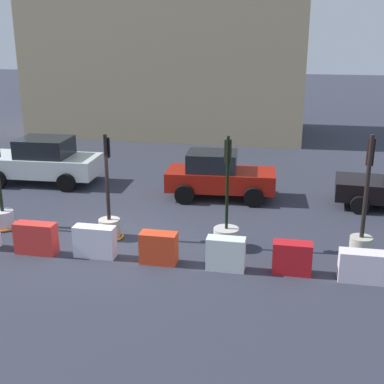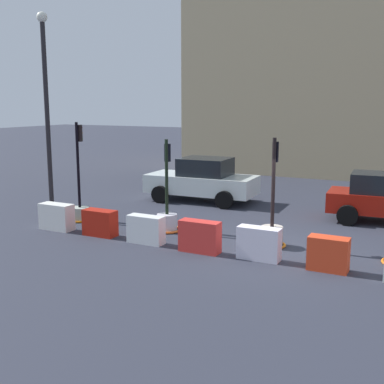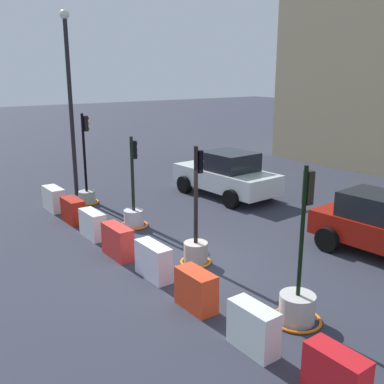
% 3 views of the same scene
% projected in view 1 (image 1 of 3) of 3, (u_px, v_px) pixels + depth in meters
% --- Properties ---
extents(ground_plane, '(120.00, 120.00, 0.00)m').
position_uv_depth(ground_plane, '(111.00, 240.00, 15.05)').
color(ground_plane, '#2E313E').
extents(traffic_light_1, '(0.92, 0.92, 2.93)m').
position_uv_depth(traffic_light_1, '(3.00, 214.00, 15.90)').
color(traffic_light_1, silver).
rests_on(traffic_light_1, ground_plane).
extents(traffic_light_2, '(0.82, 0.82, 3.09)m').
position_uv_depth(traffic_light_2, '(109.00, 222.00, 15.12)').
color(traffic_light_2, '#BBAEA0').
rests_on(traffic_light_2, ground_plane).
extents(traffic_light_3, '(1.02, 1.02, 3.19)m').
position_uv_depth(traffic_light_3, '(226.00, 233.00, 14.43)').
color(traffic_light_3, beige).
rests_on(traffic_light_3, ground_plane).
extents(traffic_light_4, '(0.89, 0.89, 3.35)m').
position_uv_depth(traffic_light_4, '(362.00, 235.00, 13.82)').
color(traffic_light_4, '#B4B0A0').
rests_on(traffic_light_4, ground_plane).
extents(construction_barrier_3, '(1.14, 0.42, 0.88)m').
position_uv_depth(construction_barrier_3, '(36.00, 238.00, 14.07)').
color(construction_barrier_3, red).
rests_on(construction_barrier_3, ground_plane).
extents(construction_barrier_4, '(1.12, 0.41, 0.86)m').
position_uv_depth(construction_barrier_4, '(95.00, 242.00, 13.87)').
color(construction_barrier_4, silver).
rests_on(construction_barrier_4, ground_plane).
extents(construction_barrier_5, '(0.97, 0.46, 0.84)m').
position_uv_depth(construction_barrier_5, '(159.00, 248.00, 13.50)').
color(construction_barrier_5, red).
rests_on(construction_barrier_5, ground_plane).
extents(construction_barrier_6, '(0.98, 0.42, 0.86)m').
position_uv_depth(construction_barrier_6, '(226.00, 254.00, 13.11)').
color(construction_barrier_6, white).
rests_on(construction_barrier_6, ground_plane).
extents(construction_barrier_7, '(0.97, 0.44, 0.83)m').
position_uv_depth(construction_barrier_7, '(292.00, 258.00, 12.92)').
color(construction_barrier_7, red).
rests_on(construction_barrier_7, ground_plane).
extents(construction_barrier_8, '(1.12, 0.46, 0.77)m').
position_uv_depth(construction_barrier_8, '(362.00, 266.00, 12.53)').
color(construction_barrier_8, white).
rests_on(construction_barrier_8, ground_plane).
extents(car_red_compact, '(3.99, 2.24, 1.69)m').
position_uv_depth(car_red_compact, '(219.00, 175.00, 18.64)').
color(car_red_compact, '#A5170C').
rests_on(car_red_compact, ground_plane).
extents(car_white_van, '(4.59, 2.43, 1.82)m').
position_uv_depth(car_white_van, '(43.00, 161.00, 20.45)').
color(car_white_van, white).
rests_on(car_white_van, ground_plane).
extents(building_main_facade, '(16.06, 6.85, 13.72)m').
position_uv_depth(building_main_facade, '(168.00, 10.00, 28.86)').
color(building_main_facade, tan).
rests_on(building_main_facade, ground_plane).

